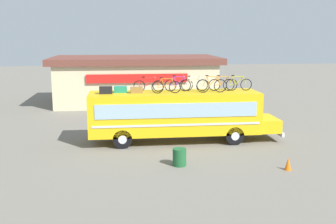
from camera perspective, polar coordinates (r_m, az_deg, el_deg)
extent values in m
plane|color=slate|center=(22.96, 0.90, -4.25)|extent=(120.00, 120.00, 0.00)
cube|color=yellow|center=(22.57, 0.92, -0.05)|extent=(9.56, 2.42, 2.31)
cube|color=yellow|center=(24.04, 13.76, -1.60)|extent=(1.22, 2.23, 0.74)
cube|color=#99B7C6|center=(21.32, 1.36, 0.21)|extent=(8.80, 0.04, 0.79)
cube|color=#99B7C6|center=(23.71, 0.53, 1.31)|extent=(8.80, 0.04, 0.79)
cube|color=silver|center=(21.48, 1.35, -1.89)|extent=(9.18, 0.03, 0.12)
cube|color=silver|center=(23.85, 0.52, -0.59)|extent=(9.18, 0.03, 0.12)
cube|color=silver|center=(24.38, 15.18, -2.59)|extent=(0.16, 2.30, 0.24)
cylinder|color=black|center=(22.48, 9.53, -3.37)|extent=(1.03, 0.28, 1.03)
cylinder|color=silver|center=(22.48, 9.53, -3.37)|extent=(0.46, 0.30, 0.46)
cylinder|color=black|center=(24.48, 8.14, -2.15)|extent=(1.03, 0.28, 1.03)
cylinder|color=silver|center=(24.48, 8.14, -2.15)|extent=(0.46, 0.30, 0.46)
cylinder|color=black|center=(21.60, -6.55, -3.88)|extent=(1.03, 0.28, 1.03)
cylinder|color=silver|center=(21.60, -6.55, -3.88)|extent=(0.46, 0.30, 0.46)
cylinder|color=black|center=(23.68, -6.57, -2.56)|extent=(1.03, 0.28, 1.03)
cylinder|color=silver|center=(23.68, -6.57, -2.56)|extent=(0.46, 0.30, 0.46)
cube|color=black|center=(22.01, -8.91, 3.12)|extent=(0.70, 0.34, 0.40)
cube|color=#1E7F66|center=(22.45, -6.84, 3.23)|extent=(0.73, 0.53, 0.33)
cube|color=olive|center=(22.14, -4.53, 3.16)|extent=(0.67, 0.48, 0.32)
torus|color=black|center=(22.52, -4.14, 3.72)|extent=(0.66, 0.04, 0.66)
torus|color=black|center=(22.60, -1.39, 3.77)|extent=(0.66, 0.04, 0.66)
cylinder|color=red|center=(22.51, -3.32, 4.36)|extent=(0.21, 0.04, 0.47)
cylinder|color=red|center=(22.53, -2.49, 4.33)|extent=(0.50, 0.04, 0.45)
cylinder|color=red|center=(22.50, -2.72, 4.90)|extent=(0.65, 0.04, 0.07)
cylinder|color=red|center=(22.53, -3.61, 3.76)|extent=(0.41, 0.03, 0.05)
cylinder|color=red|center=(22.50, -3.84, 4.32)|extent=(0.26, 0.03, 0.49)
cylinder|color=red|center=(22.56, -1.64, 4.32)|extent=(0.22, 0.03, 0.46)
cylinder|color=silver|center=(22.52, -1.89, 5.01)|extent=(0.03, 0.44, 0.03)
ellipsoid|color=black|center=(22.48, -3.55, 5.03)|extent=(0.20, 0.08, 0.06)
torus|color=black|center=(21.88, -1.50, 3.55)|extent=(0.67, 0.04, 0.67)
torus|color=black|center=(21.99, 1.00, 3.59)|extent=(0.67, 0.04, 0.67)
cylinder|color=orange|center=(21.88, -0.75, 4.22)|extent=(0.19, 0.04, 0.48)
cylinder|color=orange|center=(21.91, 0.00, 4.19)|extent=(0.45, 0.04, 0.46)
cylinder|color=orange|center=(21.87, -0.20, 4.80)|extent=(0.58, 0.04, 0.07)
cylinder|color=orange|center=(21.90, -1.03, 3.59)|extent=(0.37, 0.03, 0.05)
cylinder|color=orange|center=(21.86, -1.23, 4.19)|extent=(0.24, 0.03, 0.50)
cylinder|color=orange|center=(21.95, 0.78, 4.18)|extent=(0.20, 0.03, 0.47)
cylinder|color=silver|center=(21.91, 0.55, 4.90)|extent=(0.03, 0.44, 0.03)
ellipsoid|color=black|center=(21.84, -0.95, 4.93)|extent=(0.20, 0.08, 0.06)
torus|color=black|center=(22.72, 0.35, 3.85)|extent=(0.69, 0.04, 0.69)
torus|color=black|center=(22.85, 2.74, 3.88)|extent=(0.69, 0.04, 0.69)
cylinder|color=purple|center=(22.72, 1.08, 4.51)|extent=(0.19, 0.04, 0.49)
cylinder|color=purple|center=(22.77, 1.79, 4.48)|extent=(0.45, 0.04, 0.47)
cylinder|color=purple|center=(22.73, 1.61, 5.08)|extent=(0.58, 0.04, 0.07)
cylinder|color=purple|center=(22.74, 0.81, 3.88)|extent=(0.37, 0.03, 0.05)
cylinder|color=purple|center=(22.70, 0.62, 4.48)|extent=(0.24, 0.03, 0.51)
cylinder|color=purple|center=(22.81, 2.53, 4.46)|extent=(0.20, 0.03, 0.48)
cylinder|color=silver|center=(22.77, 2.32, 5.17)|extent=(0.03, 0.44, 0.03)
ellipsoid|color=black|center=(22.68, 0.89, 5.21)|extent=(0.20, 0.08, 0.06)
torus|color=black|center=(22.78, 2.47, 3.84)|extent=(0.67, 0.04, 0.67)
torus|color=black|center=(22.96, 4.94, 3.87)|extent=(0.67, 0.04, 0.67)
cylinder|color=white|center=(22.80, 3.22, 4.48)|extent=(0.19, 0.04, 0.48)
cylinder|color=white|center=(22.86, 3.97, 4.45)|extent=(0.46, 0.04, 0.46)
cylinder|color=white|center=(22.82, 3.78, 5.03)|extent=(0.60, 0.04, 0.07)
cylinder|color=white|center=(22.81, 2.95, 3.87)|extent=(0.38, 0.03, 0.05)
cylinder|color=white|center=(22.77, 2.75, 4.45)|extent=(0.25, 0.03, 0.50)
cylinder|color=white|center=(22.92, 4.73, 4.43)|extent=(0.21, 0.03, 0.47)
cylinder|color=silver|center=(22.87, 4.52, 5.12)|extent=(0.03, 0.44, 0.03)
ellipsoid|color=black|center=(22.76, 3.03, 5.16)|extent=(0.20, 0.08, 0.06)
torus|color=black|center=(22.25, 5.02, 3.73)|extent=(0.74, 0.04, 0.74)
torus|color=black|center=(22.47, 7.52, 3.75)|extent=(0.74, 0.04, 0.74)
cylinder|color=orange|center=(22.27, 5.79, 4.45)|extent=(0.19, 0.04, 0.53)
cylinder|color=orange|center=(22.34, 6.54, 4.41)|extent=(0.46, 0.04, 0.51)
cylinder|color=orange|center=(22.30, 6.35, 5.07)|extent=(0.60, 0.04, 0.07)
cylinder|color=orange|center=(22.28, 5.50, 3.76)|extent=(0.38, 0.03, 0.05)
cylinder|color=orange|center=(22.24, 5.31, 4.42)|extent=(0.25, 0.03, 0.55)
cylinder|color=orange|center=(22.42, 7.31, 4.39)|extent=(0.21, 0.03, 0.52)
cylinder|color=silver|center=(22.36, 7.10, 5.16)|extent=(0.03, 0.44, 0.03)
ellipsoid|color=black|center=(22.23, 5.60, 5.22)|extent=(0.20, 0.08, 0.06)
torus|color=black|center=(23.04, 6.66, 3.87)|extent=(0.68, 0.04, 0.68)
torus|color=black|center=(23.29, 9.11, 3.89)|extent=(0.68, 0.04, 0.68)
cylinder|color=orange|center=(23.08, 7.41, 4.51)|extent=(0.20, 0.04, 0.49)
cylinder|color=orange|center=(23.16, 8.15, 4.47)|extent=(0.48, 0.04, 0.47)
cylinder|color=orange|center=(23.11, 7.97, 5.06)|extent=(0.62, 0.04, 0.07)
cylinder|color=orange|center=(23.08, 7.13, 3.90)|extent=(0.39, 0.03, 0.05)
cylinder|color=orange|center=(23.03, 6.94, 4.49)|extent=(0.25, 0.03, 0.51)
cylinder|color=orange|center=(23.24, 8.91, 4.45)|extent=(0.21, 0.03, 0.48)
cylinder|color=silver|center=(23.19, 8.71, 5.14)|extent=(0.03, 0.44, 0.03)
ellipsoid|color=black|center=(23.03, 7.23, 5.20)|extent=(0.20, 0.08, 0.06)
torus|color=black|center=(23.22, 8.71, 3.87)|extent=(0.68, 0.04, 0.68)
torus|color=black|center=(23.51, 11.14, 3.88)|extent=(0.68, 0.04, 0.68)
cylinder|color=#B2B20C|center=(23.27, 9.46, 4.51)|extent=(0.20, 0.04, 0.49)
cylinder|color=#B2B20C|center=(23.36, 10.19, 4.47)|extent=(0.48, 0.04, 0.47)
cylinder|color=#B2B20C|center=(23.31, 10.02, 5.05)|extent=(0.62, 0.04, 0.07)
cylinder|color=#B2B20C|center=(23.27, 9.17, 3.90)|extent=(0.39, 0.03, 0.05)
cylinder|color=#B2B20C|center=(23.22, 9.00, 4.48)|extent=(0.25, 0.03, 0.51)
cylinder|color=#B2B20C|center=(23.46, 10.94, 4.44)|extent=(0.22, 0.03, 0.48)
cylinder|color=silver|center=(23.40, 10.75, 5.13)|extent=(0.03, 0.44, 0.03)
ellipsoid|color=black|center=(23.22, 9.29, 5.19)|extent=(0.20, 0.08, 0.06)
cube|color=beige|center=(36.28, -4.64, 4.23)|extent=(13.66, 7.39, 3.58)
cube|color=brown|center=(36.10, -4.69, 7.48)|extent=(14.75, 7.99, 0.54)
cube|color=red|center=(32.42, -4.40, 4.83)|extent=(8.20, 0.16, 0.70)
cylinder|color=#1E592D|center=(18.72, 1.65, -6.49)|extent=(0.64, 0.64, 0.82)
cone|color=orange|center=(18.96, 16.84, -7.14)|extent=(0.31, 0.31, 0.57)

